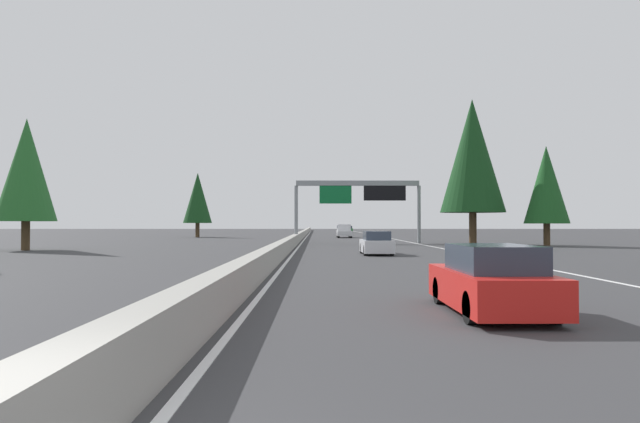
{
  "coord_description": "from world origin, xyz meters",
  "views": [
    {
      "loc": [
        -3.6,
        -1.77,
        1.91
      ],
      "look_at": [
        49.67,
        -2.07,
        3.07
      ],
      "focal_mm": 32.22,
      "sensor_mm": 36.0,
      "label": 1
    }
  ],
  "objects_px": {
    "pickup_distant_a": "(344,231)",
    "conifer_left_near": "(26,170)",
    "sign_gantry_overhead": "(359,193)",
    "conifer_left_mid": "(198,198)",
    "conifer_right_near": "(546,185)",
    "conifer_right_mid": "(472,156)",
    "sedan_mid_center": "(348,229)",
    "sedan_distant_b": "(376,244)",
    "sedan_mid_right": "(491,281)"
  },
  "relations": [
    {
      "from": "sedan_mid_right",
      "to": "conifer_right_mid",
      "type": "xyz_separation_m",
      "value": [
        40.95,
        -10.78,
        7.59
      ]
    },
    {
      "from": "sedan_distant_b",
      "to": "sedan_mid_center",
      "type": "bearing_deg",
      "value": -2.15
    },
    {
      "from": "sedan_distant_b",
      "to": "conifer_right_near",
      "type": "bearing_deg",
      "value": -48.19
    },
    {
      "from": "sedan_distant_b",
      "to": "conifer_left_near",
      "type": "bearing_deg",
      "value": 76.69
    },
    {
      "from": "conifer_right_near",
      "to": "sedan_distant_b",
      "type": "bearing_deg",
      "value": 131.81
    },
    {
      "from": "sign_gantry_overhead",
      "to": "conifer_left_near",
      "type": "xyz_separation_m",
      "value": [
        -15.57,
        25.44,
        0.87
      ]
    },
    {
      "from": "sedan_mid_center",
      "to": "conifer_right_mid",
      "type": "distance_m",
      "value": 80.71
    },
    {
      "from": "pickup_distant_a",
      "to": "conifer_left_near",
      "type": "relative_size",
      "value": 0.58
    },
    {
      "from": "pickup_distant_a",
      "to": "conifer_left_near",
      "type": "xyz_separation_m",
      "value": [
        -38.76,
        25.01,
        4.93
      ]
    },
    {
      "from": "sedan_mid_center",
      "to": "conifer_left_near",
      "type": "xyz_separation_m",
      "value": [
        -91.48,
        28.56,
        5.16
      ]
    },
    {
      "from": "sedan_mid_center",
      "to": "conifer_right_near",
      "type": "bearing_deg",
      "value": -170.99
    },
    {
      "from": "conifer_right_mid",
      "to": "pickup_distant_a",
      "type": "bearing_deg",
      "value": 21.37
    },
    {
      "from": "pickup_distant_a",
      "to": "conifer_left_mid",
      "type": "height_order",
      "value": "conifer_left_mid"
    },
    {
      "from": "conifer_right_mid",
      "to": "conifer_left_near",
      "type": "distance_m",
      "value": 37.56
    },
    {
      "from": "sedan_distant_b",
      "to": "conifer_right_mid",
      "type": "relative_size",
      "value": 0.32
    },
    {
      "from": "pickup_distant_a",
      "to": "conifer_right_near",
      "type": "bearing_deg",
      "value": -150.76
    },
    {
      "from": "sedan_mid_center",
      "to": "conifer_left_near",
      "type": "relative_size",
      "value": 0.46
    },
    {
      "from": "pickup_distant_a",
      "to": "sedan_mid_center",
      "type": "relative_size",
      "value": 1.27
    },
    {
      "from": "sign_gantry_overhead",
      "to": "sedan_mid_center",
      "type": "xyz_separation_m",
      "value": [
        75.91,
        -3.12,
        -4.3
      ]
    },
    {
      "from": "conifer_right_near",
      "to": "conifer_left_near",
      "type": "xyz_separation_m",
      "value": [
        -9.07,
        41.63,
        0.45
      ]
    },
    {
      "from": "pickup_distant_a",
      "to": "conifer_right_near",
      "type": "distance_m",
      "value": 34.32
    },
    {
      "from": "pickup_distant_a",
      "to": "sedan_mid_center",
      "type": "height_order",
      "value": "pickup_distant_a"
    },
    {
      "from": "sedan_mid_center",
      "to": "conifer_right_mid",
      "type": "height_order",
      "value": "conifer_right_mid"
    },
    {
      "from": "pickup_distant_a",
      "to": "conifer_left_near",
      "type": "distance_m",
      "value": 46.39
    },
    {
      "from": "sedan_mid_right",
      "to": "conifer_left_near",
      "type": "bearing_deg",
      "value": 40.18
    },
    {
      "from": "sedan_distant_b",
      "to": "pickup_distant_a",
      "type": "height_order",
      "value": "pickup_distant_a"
    },
    {
      "from": "sign_gantry_overhead",
      "to": "sedan_mid_center",
      "type": "distance_m",
      "value": 76.1
    },
    {
      "from": "sedan_mid_right",
      "to": "pickup_distant_a",
      "type": "distance_m",
      "value": 68.26
    },
    {
      "from": "sedan_distant_b",
      "to": "sedan_mid_right",
      "type": "bearing_deg",
      "value": -179.99
    },
    {
      "from": "sedan_mid_center",
      "to": "sign_gantry_overhead",
      "type": "bearing_deg",
      "value": 177.65
    },
    {
      "from": "sedan_distant_b",
      "to": "conifer_right_near",
      "type": "xyz_separation_m",
      "value": [
        14.96,
        -16.73,
        4.71
      ]
    },
    {
      "from": "sign_gantry_overhead",
      "to": "pickup_distant_a",
      "type": "bearing_deg",
      "value": 1.06
    },
    {
      "from": "sedan_mid_right",
      "to": "conifer_right_near",
      "type": "bearing_deg",
      "value": -23.44
    },
    {
      "from": "sedan_mid_right",
      "to": "conifer_left_mid",
      "type": "height_order",
      "value": "conifer_left_mid"
    },
    {
      "from": "sedan_distant_b",
      "to": "conifer_left_mid",
      "type": "height_order",
      "value": "conifer_left_mid"
    },
    {
      "from": "conifer_right_near",
      "to": "pickup_distant_a",
      "type": "bearing_deg",
      "value": 29.24
    },
    {
      "from": "sedan_distant_b",
      "to": "conifer_left_mid",
      "type": "bearing_deg",
      "value": 24.05
    },
    {
      "from": "sedan_distant_b",
      "to": "conifer_left_near",
      "type": "relative_size",
      "value": 0.46
    },
    {
      "from": "conifer_right_near",
      "to": "conifer_right_mid",
      "type": "bearing_deg",
      "value": 68.16
    },
    {
      "from": "sedan_distant_b",
      "to": "conifer_left_mid",
      "type": "xyz_separation_m",
      "value": [
        46.95,
        20.95,
        4.98
      ]
    },
    {
      "from": "sedan_mid_center",
      "to": "conifer_left_near",
      "type": "height_order",
      "value": "conifer_left_near"
    },
    {
      "from": "pickup_distant_a",
      "to": "sedan_mid_center",
      "type": "xyz_separation_m",
      "value": [
        52.73,
        -3.55,
        -0.23
      ]
    },
    {
      "from": "sign_gantry_overhead",
      "to": "pickup_distant_a",
      "type": "height_order",
      "value": "sign_gantry_overhead"
    },
    {
      "from": "sign_gantry_overhead",
      "to": "conifer_left_mid",
      "type": "height_order",
      "value": "conifer_left_mid"
    },
    {
      "from": "pickup_distant_a",
      "to": "conifer_right_mid",
      "type": "height_order",
      "value": "conifer_right_mid"
    },
    {
      "from": "sedan_mid_right",
      "to": "conifer_left_near",
      "type": "xyz_separation_m",
      "value": [
        29.5,
        24.91,
        5.16
      ]
    },
    {
      "from": "sedan_mid_center",
      "to": "conifer_right_mid",
      "type": "bearing_deg",
      "value": -174.9
    },
    {
      "from": "sedan_distant_b",
      "to": "sedan_mid_center",
      "type": "relative_size",
      "value": 1.0
    },
    {
      "from": "sign_gantry_overhead",
      "to": "sedan_mid_center",
      "type": "relative_size",
      "value": 2.88
    },
    {
      "from": "sedan_distant_b",
      "to": "conifer_left_near",
      "type": "distance_m",
      "value": 26.11
    }
  ]
}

